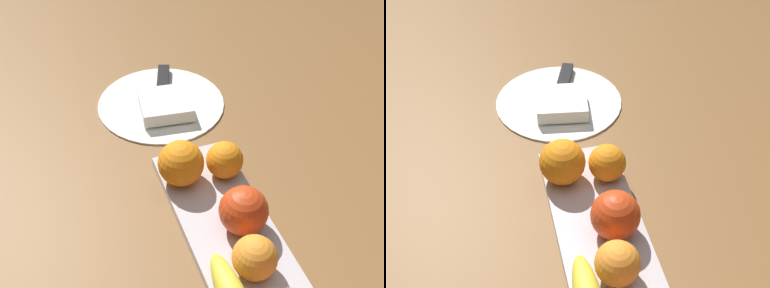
# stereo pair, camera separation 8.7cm
# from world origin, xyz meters

# --- Properties ---
(ground_plane) EXTENTS (2.40, 2.40, 0.00)m
(ground_plane) POSITION_xyz_m (0.00, 0.00, 0.00)
(ground_plane) COLOR brown
(fruit_tray) EXTENTS (0.41, 0.13, 0.02)m
(fruit_tray) POSITION_xyz_m (-0.04, 0.03, 0.01)
(fruit_tray) COLOR #BDB7BE
(fruit_tray) RESTS_ON ground_plane
(apple) EXTENTS (0.07, 0.07, 0.07)m
(apple) POSITION_xyz_m (-0.05, 0.04, 0.05)
(apple) COLOR red
(apple) RESTS_ON fruit_tray
(orange_near_apple) EXTENTS (0.06, 0.06, 0.06)m
(orange_near_apple) POSITION_xyz_m (-0.17, 0.06, 0.05)
(orange_near_apple) COLOR orange
(orange_near_apple) RESTS_ON fruit_tray
(orange_near_banana) EXTENTS (0.08, 0.08, 0.08)m
(orange_near_banana) POSITION_xyz_m (-0.18, -0.01, 0.05)
(orange_near_banana) COLOR orange
(orange_near_banana) RESTS_ON fruit_tray
(orange_center) EXTENTS (0.06, 0.06, 0.06)m
(orange_center) POSITION_xyz_m (0.03, 0.03, 0.05)
(orange_center) COLOR orange
(orange_center) RESTS_ON fruit_tray
(dinner_plate) EXTENTS (0.25, 0.25, 0.01)m
(dinner_plate) POSITION_xyz_m (-0.41, 0.03, 0.00)
(dinner_plate) COLOR white
(dinner_plate) RESTS_ON ground_plane
(folded_napkin) EXTENTS (0.11, 0.11, 0.03)m
(folded_napkin) POSITION_xyz_m (-0.38, 0.03, 0.02)
(folded_napkin) COLOR white
(folded_napkin) RESTS_ON dinner_plate
(knife) EXTENTS (0.18, 0.08, 0.01)m
(knife) POSITION_xyz_m (-0.46, 0.05, 0.01)
(knife) COLOR silver
(knife) RESTS_ON dinner_plate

